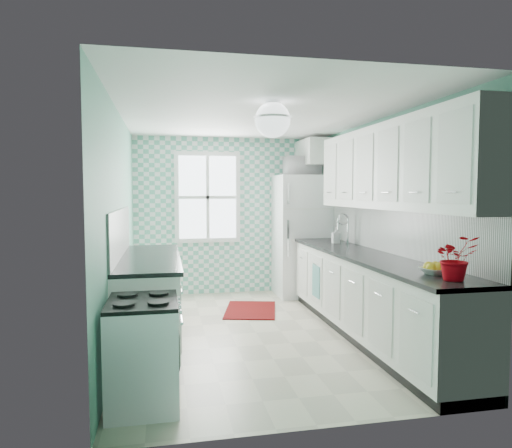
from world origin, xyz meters
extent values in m
cube|color=beige|center=(0.00, 0.00, -0.01)|extent=(3.00, 4.40, 0.02)
cube|color=white|center=(0.00, 0.00, 2.51)|extent=(3.00, 4.40, 0.02)
cube|color=#5FA58C|center=(0.00, 2.21, 1.25)|extent=(3.00, 0.02, 2.50)
cube|color=#5FA58C|center=(0.00, -2.21, 1.25)|extent=(3.00, 0.02, 2.50)
cube|color=#5FA58C|center=(-1.51, 0.00, 1.25)|extent=(0.02, 4.40, 2.50)
cube|color=#5FA58C|center=(1.51, 0.00, 1.25)|extent=(0.02, 4.40, 2.50)
cube|color=#60B59C|center=(0.00, 2.19, 1.25)|extent=(3.00, 0.01, 2.50)
cube|color=white|center=(-0.35, 2.17, 1.55)|extent=(1.04, 0.05, 1.44)
cube|color=white|center=(-0.35, 2.15, 1.55)|extent=(0.90, 0.02, 1.30)
cube|color=white|center=(1.49, -0.40, 1.20)|extent=(0.02, 3.60, 0.51)
cube|color=white|center=(-1.49, -0.07, 1.20)|extent=(0.02, 2.15, 0.51)
cube|color=white|center=(1.33, -0.60, 1.90)|extent=(0.33, 3.20, 0.90)
cube|color=white|center=(1.30, 1.83, 2.25)|extent=(0.40, 0.74, 0.40)
cylinder|color=silver|center=(0.00, -0.80, 2.48)|extent=(0.14, 0.14, 0.04)
cylinder|color=silver|center=(0.00, -0.80, 2.41)|extent=(0.02, 0.02, 0.12)
sphere|color=white|center=(0.00, -0.80, 2.32)|extent=(0.34, 0.34, 0.34)
cube|color=white|center=(1.20, -0.40, 0.45)|extent=(0.60, 3.60, 0.90)
cube|color=black|center=(1.19, -0.40, 0.92)|extent=(0.63, 3.60, 0.04)
cube|color=white|center=(-1.20, -0.07, 0.45)|extent=(0.60, 2.15, 0.90)
cube|color=black|center=(-1.19, -0.07, 0.92)|extent=(0.63, 2.15, 0.04)
cube|color=white|center=(1.11, 1.83, 0.95)|extent=(0.82, 0.78, 1.89)
cube|color=silver|center=(1.11, 1.44, 1.38)|extent=(0.81, 0.01, 0.02)
cube|color=silver|center=(0.77, 1.42, 1.61)|extent=(0.03, 0.03, 0.30)
cube|color=silver|center=(0.77, 1.42, 0.95)|extent=(0.03, 0.03, 0.54)
cube|color=white|center=(-1.20, -1.57, 0.41)|extent=(0.52, 0.66, 0.78)
cube|color=black|center=(-1.20, -1.57, 0.80)|extent=(0.52, 0.66, 0.03)
cube|color=black|center=(-0.93, -1.57, 0.45)|extent=(0.01, 0.44, 0.26)
cube|color=silver|center=(1.20, 0.66, 0.92)|extent=(0.55, 0.46, 0.12)
cylinder|color=silver|center=(1.40, 0.66, 1.12)|extent=(0.02, 0.02, 0.30)
torus|color=silver|center=(1.32, 0.66, 1.31)|extent=(0.16, 0.02, 0.16)
cube|color=maroon|center=(0.12, 0.99, 0.01)|extent=(0.88, 1.09, 0.02)
cube|color=#529A82|center=(0.89, 0.46, 0.48)|extent=(0.13, 0.26, 0.41)
imported|color=white|center=(1.20, -1.66, 0.97)|extent=(0.27, 0.27, 0.06)
imported|color=#B02218|center=(1.20, -1.94, 1.12)|extent=(0.36, 0.32, 0.36)
imported|color=#A5B1B9|center=(1.25, 0.72, 1.05)|extent=(0.10, 0.11, 0.21)
imported|color=white|center=(1.11, 1.83, 2.04)|extent=(0.55, 0.39, 0.30)
camera|label=1|loc=(-1.03, -5.09, 1.63)|focal=32.00mm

